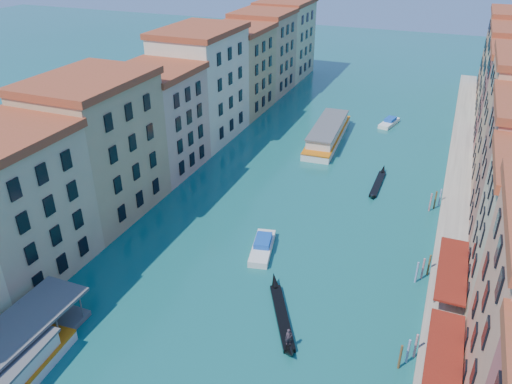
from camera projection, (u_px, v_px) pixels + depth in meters
left_bank_palazzos at (186, 98)px, 90.21m from camera, size 12.80×128.40×21.00m
quay at (457, 189)px, 79.00m from camera, size 4.00×140.00×1.00m
restaurant_awnings at (443, 373)px, 43.49m from camera, size 3.20×44.55×3.12m
vaporetto_stop at (14, 350)px, 47.86m from camera, size 5.40×16.40×3.65m
mooring_poles_right at (411, 333)px, 50.04m from camera, size 1.44×54.24×3.20m
vaporetto_far at (328, 133)px, 97.31m from camera, size 6.39×22.85×3.36m
gondola_fore at (282, 315)px, 53.53m from camera, size 7.16×12.11×2.64m
gondola_far at (378, 183)px, 81.11m from camera, size 1.17×12.13×1.72m
motorboat_mid at (262, 246)px, 64.64m from camera, size 4.01×8.09×1.61m
motorboat_far at (389, 122)px, 105.25m from camera, size 3.67×7.14×1.41m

